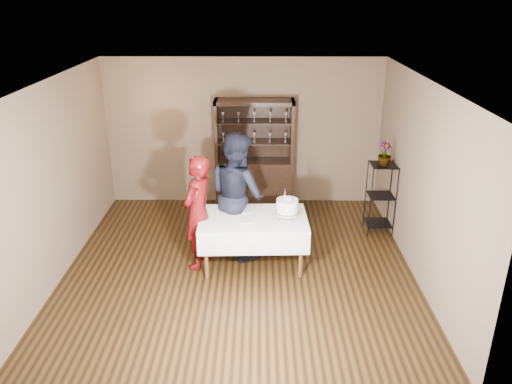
# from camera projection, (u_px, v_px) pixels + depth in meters

# --- Properties ---
(floor) EXTENTS (5.00, 5.00, 0.00)m
(floor) POSITION_uv_depth(u_px,v_px,m) (239.00, 267.00, 7.32)
(floor) COLOR black
(floor) RESTS_ON ground
(ceiling) EXTENTS (5.00, 5.00, 0.00)m
(ceiling) POSITION_uv_depth(u_px,v_px,m) (237.00, 82.00, 6.29)
(ceiling) COLOR white
(ceiling) RESTS_ON back_wall
(back_wall) EXTENTS (5.00, 0.02, 2.70)m
(back_wall) POSITION_uv_depth(u_px,v_px,m) (244.00, 132.00, 9.12)
(back_wall) COLOR brown
(back_wall) RESTS_ON floor
(wall_left) EXTENTS (0.02, 5.00, 2.70)m
(wall_left) POSITION_uv_depth(u_px,v_px,m) (56.00, 181.00, 6.82)
(wall_left) COLOR brown
(wall_left) RESTS_ON floor
(wall_right) EXTENTS (0.02, 5.00, 2.70)m
(wall_right) POSITION_uv_depth(u_px,v_px,m) (421.00, 182.00, 6.79)
(wall_right) COLOR brown
(wall_right) RESTS_ON floor
(china_hutch) EXTENTS (1.40, 0.48, 2.00)m
(china_hutch) POSITION_uv_depth(u_px,v_px,m) (254.00, 172.00, 9.15)
(china_hutch) COLOR black
(china_hutch) RESTS_ON floor
(plant_etagere) EXTENTS (0.42, 0.42, 1.20)m
(plant_etagere) POSITION_uv_depth(u_px,v_px,m) (381.00, 195.00, 8.16)
(plant_etagere) COLOR black
(plant_etagere) RESTS_ON floor
(cake_table) EXTENTS (1.57, 0.99, 0.77)m
(cake_table) POSITION_uv_depth(u_px,v_px,m) (253.00, 229.00, 7.18)
(cake_table) COLOR white
(cake_table) RESTS_ON floor
(woman) EXTENTS (0.61, 0.73, 1.69)m
(woman) POSITION_uv_depth(u_px,v_px,m) (198.00, 213.00, 7.07)
(woman) COLOR #3D0507
(woman) RESTS_ON floor
(man) EXTENTS (1.14, 1.17, 1.90)m
(man) POSITION_uv_depth(u_px,v_px,m) (237.00, 194.00, 7.43)
(man) COLOR black
(man) RESTS_ON floor
(cake) EXTENTS (0.37, 0.37, 0.47)m
(cake) POSITION_uv_depth(u_px,v_px,m) (287.00, 207.00, 6.98)
(cake) COLOR silver
(cake) RESTS_ON cake_table
(plate_near) EXTENTS (0.18, 0.18, 0.01)m
(plate_near) POSITION_uv_depth(u_px,v_px,m) (246.00, 221.00, 6.97)
(plate_near) COLOR silver
(plate_near) RESTS_ON cake_table
(plate_far) EXTENTS (0.26, 0.26, 0.01)m
(plate_far) POSITION_uv_depth(u_px,v_px,m) (245.00, 211.00, 7.30)
(plate_far) COLOR silver
(plate_far) RESTS_ON cake_table
(potted_plant) EXTENTS (0.28, 0.28, 0.38)m
(potted_plant) POSITION_uv_depth(u_px,v_px,m) (385.00, 154.00, 7.86)
(potted_plant) COLOR #497537
(potted_plant) RESTS_ON plant_etagere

